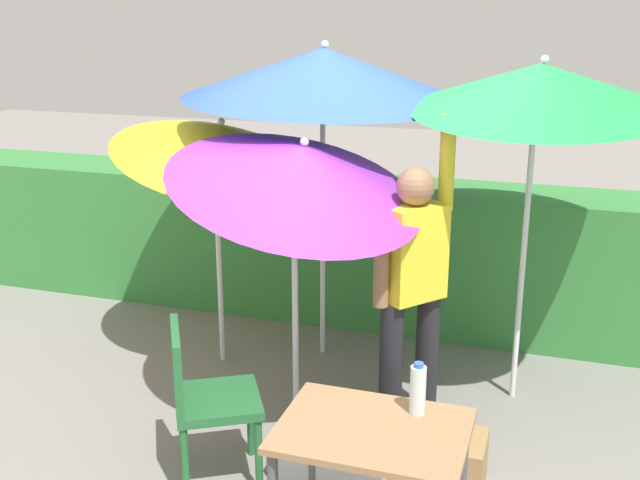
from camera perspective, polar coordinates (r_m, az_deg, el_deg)
The scene contains 12 objects.
ground_plane at distance 4.83m, azimuth -1.14°, elevation -13.60°, with size 24.00×24.00×0.00m, color gray.
hedge_row at distance 6.19m, azimuth 4.34°, elevation -0.86°, with size 8.00×0.70×1.13m, color #38843D.
umbrella_rainbow at distance 4.33m, azimuth -1.56°, elevation 5.34°, with size 1.57×1.52×2.02m.
umbrella_orange at distance 4.72m, azimuth 16.06°, elevation 10.91°, with size 1.53×1.55×2.24m.
umbrella_yellow at distance 5.22m, azimuth -7.59°, elevation 7.15°, with size 1.47×1.43×1.96m.
umbrella_navy at distance 5.23m, azimuth 0.29°, elevation 12.31°, with size 1.93×1.92×2.26m.
person_vendor at distance 4.50m, azimuth 6.89°, elevation -2.92°, with size 0.41×0.49×1.88m.
chair_plastic at distance 4.13m, azimuth -8.66°, elevation -11.30°, with size 0.60×0.60×0.89m.
cooler_box at distance 4.23m, azimuth 1.37°, elevation -15.26°, with size 0.54×0.39×0.40m, color silver.
crate_cardboard at distance 4.28m, azimuth 9.06°, elevation -15.90°, with size 0.45×0.33×0.30m, color #9E7A4C.
folding_table at distance 3.37m, azimuth 3.93°, elevation -15.13°, with size 0.80×0.60×0.76m.
bottle_water at distance 3.39m, azimuth 7.30°, elevation -10.98°, with size 0.07×0.07×0.24m.
Camera 1 is at (1.38, -3.92, 2.45)m, focal length 42.96 mm.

